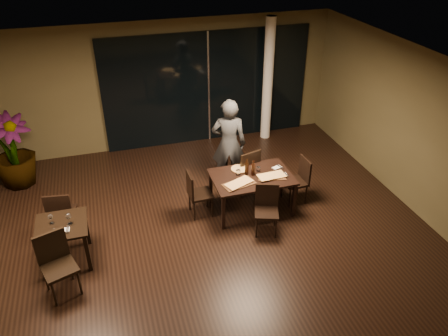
# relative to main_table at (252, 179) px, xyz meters

# --- Properties ---
(ground) EXTENTS (8.00, 8.00, 0.00)m
(ground) POSITION_rel_main_table_xyz_m (-1.00, -0.80, -0.68)
(ground) COLOR black
(ground) RESTS_ON ground
(wall_back) EXTENTS (8.00, 0.10, 3.00)m
(wall_back) POSITION_rel_main_table_xyz_m (-1.00, 3.25, 0.82)
(wall_back) COLOR brown
(wall_back) RESTS_ON ground
(wall_right) EXTENTS (0.10, 8.00, 3.00)m
(wall_right) POSITION_rel_main_table_xyz_m (3.05, -0.80, 0.82)
(wall_right) COLOR brown
(wall_right) RESTS_ON ground
(ceiling) EXTENTS (8.00, 8.00, 0.04)m
(ceiling) POSITION_rel_main_table_xyz_m (-1.00, -0.80, 2.34)
(ceiling) COLOR silver
(ceiling) RESTS_ON wall_back
(window_panel) EXTENTS (5.00, 0.06, 2.70)m
(window_panel) POSITION_rel_main_table_xyz_m (0.00, 3.16, 0.67)
(window_panel) COLOR black
(window_panel) RESTS_ON ground
(column) EXTENTS (0.24, 0.24, 3.00)m
(column) POSITION_rel_main_table_xyz_m (1.40, 2.85, 0.82)
(column) COLOR white
(column) RESTS_ON ground
(main_table) EXTENTS (1.50, 1.00, 0.75)m
(main_table) POSITION_rel_main_table_xyz_m (0.00, 0.00, 0.00)
(main_table) COLOR black
(main_table) RESTS_ON ground
(side_table) EXTENTS (0.80, 0.80, 0.75)m
(side_table) POSITION_rel_main_table_xyz_m (-3.40, -0.50, -0.05)
(side_table) COLOR black
(side_table) RESTS_ON ground
(chair_main_far) EXTENTS (0.58, 0.58, 1.01)m
(chair_main_far) POSITION_rel_main_table_xyz_m (0.09, 0.54, -0.11)
(chair_main_far) COLOR black
(chair_main_far) RESTS_ON ground
(chair_main_near) EXTENTS (0.53, 0.53, 0.90)m
(chair_main_near) POSITION_rel_main_table_xyz_m (0.05, -0.66, -0.17)
(chair_main_near) COLOR black
(chair_main_near) RESTS_ON ground
(chair_main_left) EXTENTS (0.44, 0.44, 0.92)m
(chair_main_left) POSITION_rel_main_table_xyz_m (-1.05, 0.13, -0.16)
(chair_main_left) COLOR black
(chair_main_left) RESTS_ON ground
(chair_main_right) EXTENTS (0.45, 0.45, 0.93)m
(chair_main_right) POSITION_rel_main_table_xyz_m (0.99, 0.02, -0.16)
(chair_main_right) COLOR black
(chair_main_right) RESTS_ON ground
(chair_side_far) EXTENTS (0.50, 0.50, 0.94)m
(chair_side_far) POSITION_rel_main_table_xyz_m (-3.45, 0.17, -0.15)
(chair_side_far) COLOR black
(chair_side_far) RESTS_ON ground
(chair_side_near) EXTENTS (0.60, 0.60, 1.02)m
(chair_side_near) POSITION_rel_main_table_xyz_m (-3.49, -1.13, -0.11)
(chair_side_near) COLOR black
(chair_side_near) RESTS_ON ground
(diner) EXTENTS (0.75, 0.61, 1.92)m
(diner) POSITION_rel_main_table_xyz_m (-0.16, 0.98, 0.29)
(diner) COLOR #2D2F32
(diner) RESTS_ON ground
(potted_plant) EXTENTS (1.17, 1.17, 1.56)m
(potted_plant) POSITION_rel_main_table_xyz_m (-4.40, 2.26, 0.10)
(potted_plant) COLOR #214D19
(potted_plant) RESTS_ON ground
(pizza_board_left) EXTENTS (0.64, 0.43, 0.01)m
(pizza_board_left) POSITION_rel_main_table_xyz_m (-0.32, -0.20, 0.08)
(pizza_board_left) COLOR #452916
(pizza_board_left) RESTS_ON main_table
(pizza_board_right) EXTENTS (0.56, 0.36, 0.01)m
(pizza_board_right) POSITION_rel_main_table_xyz_m (0.34, -0.14, 0.08)
(pizza_board_right) COLOR #4B2C18
(pizza_board_right) RESTS_ON main_table
(oblong_pizza_left) EXTENTS (0.55, 0.40, 0.02)m
(oblong_pizza_left) POSITION_rel_main_table_xyz_m (-0.32, -0.20, 0.10)
(oblong_pizza_left) COLOR maroon
(oblong_pizza_left) RESTS_ON pizza_board_left
(oblong_pizza_right) EXTENTS (0.51, 0.27, 0.02)m
(oblong_pizza_right) POSITION_rel_main_table_xyz_m (0.34, -0.14, 0.10)
(oblong_pizza_right) COLOR maroon
(oblong_pizza_right) RESTS_ON pizza_board_right
(round_pizza) EXTENTS (0.31, 0.31, 0.01)m
(round_pizza) POSITION_rel_main_table_xyz_m (-0.15, 0.30, 0.08)
(round_pizza) COLOR red
(round_pizza) RESTS_ON main_table
(bottle_a) EXTENTS (0.07, 0.07, 0.32)m
(bottle_a) POSITION_rel_main_table_xyz_m (-0.08, 0.09, 0.23)
(bottle_a) COLOR black
(bottle_a) RESTS_ON main_table
(bottle_b) EXTENTS (0.07, 0.07, 0.30)m
(bottle_b) POSITION_rel_main_table_xyz_m (0.03, 0.03, 0.23)
(bottle_b) COLOR black
(bottle_b) RESTS_ON main_table
(bottle_c) EXTENTS (0.06, 0.06, 0.28)m
(bottle_c) POSITION_rel_main_table_xyz_m (0.04, 0.07, 0.22)
(bottle_c) COLOR black
(bottle_c) RESTS_ON main_table
(tumbler_left) EXTENTS (0.08, 0.08, 0.10)m
(tumbler_left) POSITION_rel_main_table_xyz_m (-0.23, 0.13, 0.12)
(tumbler_left) COLOR white
(tumbler_left) RESTS_ON main_table
(tumbler_right) EXTENTS (0.07, 0.07, 0.09)m
(tumbler_right) POSITION_rel_main_table_xyz_m (0.18, 0.14, 0.12)
(tumbler_right) COLOR white
(tumbler_right) RESTS_ON main_table
(napkin_near) EXTENTS (0.19, 0.13, 0.01)m
(napkin_near) POSITION_rel_main_table_xyz_m (0.56, -0.13, 0.08)
(napkin_near) COLOR white
(napkin_near) RESTS_ON main_table
(napkin_far) EXTENTS (0.20, 0.15, 0.01)m
(napkin_far) POSITION_rel_main_table_xyz_m (0.56, 0.15, 0.08)
(napkin_far) COLOR white
(napkin_far) RESTS_ON main_table
(wine_glass_a) EXTENTS (0.07, 0.07, 0.17)m
(wine_glass_a) POSITION_rel_main_table_xyz_m (-3.54, -0.42, 0.16)
(wine_glass_a) COLOR white
(wine_glass_a) RESTS_ON side_table
(wine_glass_b) EXTENTS (0.08, 0.08, 0.19)m
(wine_glass_b) POSITION_rel_main_table_xyz_m (-3.26, -0.52, 0.17)
(wine_glass_b) COLOR white
(wine_glass_b) RESTS_ON side_table
(side_napkin) EXTENTS (0.19, 0.12, 0.01)m
(side_napkin) POSITION_rel_main_table_xyz_m (-3.35, -0.67, 0.08)
(side_napkin) COLOR white
(side_napkin) RESTS_ON side_table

